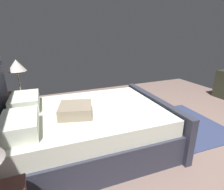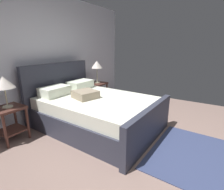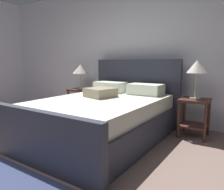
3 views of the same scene
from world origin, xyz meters
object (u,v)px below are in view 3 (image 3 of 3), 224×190
object	(u,v)px
bed	(104,116)
nightstand_right	(194,111)
table_lamp_right	(197,68)
nightstand_left	(81,98)
table_lamp_left	(80,69)

from	to	relation	value
bed	nightstand_right	size ratio (longest dim) A/B	3.97
table_lamp_right	nightstand_left	xyz separation A→B (m)	(-2.34, 0.10, -0.68)
nightstand_right	nightstand_left	size ratio (longest dim) A/B	1.00
bed	table_lamp_left	size ratio (longest dim) A/B	4.60
nightstand_left	nightstand_right	bearing A→B (deg)	-2.55
bed	table_lamp_left	bearing A→B (deg)	142.80
bed	table_lamp_left	distance (m)	1.61
bed	table_lamp_right	size ratio (longest dim) A/B	4.01
nightstand_right	nightstand_left	bearing A→B (deg)	177.45
nightstand_right	table_lamp_left	world-z (taller)	table_lamp_left
nightstand_right	table_lamp_left	size ratio (longest dim) A/B	1.16
table_lamp_right	nightstand_left	world-z (taller)	table_lamp_right
bed	nightstand_left	xyz separation A→B (m)	(-1.17, 0.89, 0.06)
nightstand_left	table_lamp_left	world-z (taller)	table_lamp_left
table_lamp_right	nightstand_left	size ratio (longest dim) A/B	0.99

